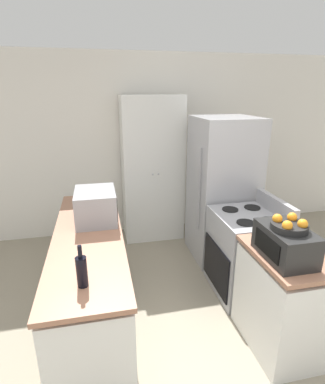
{
  "coord_description": "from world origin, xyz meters",
  "views": [
    {
      "loc": [
        -0.65,
        -1.33,
        2.08
      ],
      "look_at": [
        0.0,
        1.66,
        1.05
      ],
      "focal_mm": 28.0,
      "sensor_mm": 36.0,
      "label": 1
    }
  ],
  "objects_px": {
    "stove": "(245,253)",
    "fruit_bowl": "(289,225)",
    "wine_bottle": "(82,271)",
    "microwave": "(96,206)",
    "toaster_oven": "(285,243)",
    "refrigerator": "(222,190)",
    "pantry_cabinet": "(152,170)"
  },
  "relations": [
    {
      "from": "toaster_oven",
      "to": "fruit_bowl",
      "type": "relative_size",
      "value": 1.74
    },
    {
      "from": "pantry_cabinet",
      "to": "stove",
      "type": "height_order",
      "value": "pantry_cabinet"
    },
    {
      "from": "wine_bottle",
      "to": "refrigerator",
      "type": "bearing_deg",
      "value": 44.53
    },
    {
      "from": "pantry_cabinet",
      "to": "refrigerator",
      "type": "xyz_separation_m",
      "value": [
        0.76,
        -0.74,
        -0.12
      ]
    },
    {
      "from": "microwave",
      "to": "toaster_oven",
      "type": "bearing_deg",
      "value": -36.29
    },
    {
      "from": "refrigerator",
      "to": "toaster_oven",
      "type": "bearing_deg",
      "value": -96.51
    },
    {
      "from": "stove",
      "to": "fruit_bowl",
      "type": "relative_size",
      "value": 3.97
    },
    {
      "from": "stove",
      "to": "fruit_bowl",
      "type": "xyz_separation_m",
      "value": [
        -0.15,
        -0.83,
        0.72
      ]
    },
    {
      "from": "refrigerator",
      "to": "wine_bottle",
      "type": "relative_size",
      "value": 6.19
    },
    {
      "from": "refrigerator",
      "to": "wine_bottle",
      "type": "bearing_deg",
      "value": -135.47
    },
    {
      "from": "wine_bottle",
      "to": "fruit_bowl",
      "type": "xyz_separation_m",
      "value": [
        1.47,
        0.01,
        0.17
      ]
    },
    {
      "from": "pantry_cabinet",
      "to": "fruit_bowl",
      "type": "distance_m",
      "value": 2.43
    },
    {
      "from": "stove",
      "to": "wine_bottle",
      "type": "relative_size",
      "value": 3.59
    },
    {
      "from": "toaster_oven",
      "to": "fruit_bowl",
      "type": "xyz_separation_m",
      "value": [
        -0.0,
        -0.02,
        0.16
      ]
    },
    {
      "from": "toaster_oven",
      "to": "fruit_bowl",
      "type": "height_order",
      "value": "fruit_bowl"
    },
    {
      "from": "pantry_cabinet",
      "to": "fruit_bowl",
      "type": "bearing_deg",
      "value": -76.31
    },
    {
      "from": "toaster_oven",
      "to": "stove",
      "type": "bearing_deg",
      "value": 79.84
    },
    {
      "from": "microwave",
      "to": "toaster_oven",
      "type": "distance_m",
      "value": 1.7
    },
    {
      "from": "microwave",
      "to": "stove",
      "type": "bearing_deg",
      "value": -7.42
    },
    {
      "from": "refrigerator",
      "to": "toaster_oven",
      "type": "height_order",
      "value": "refrigerator"
    },
    {
      "from": "stove",
      "to": "toaster_oven",
      "type": "relative_size",
      "value": 2.27
    },
    {
      "from": "stove",
      "to": "toaster_oven",
      "type": "bearing_deg",
      "value": -100.16
    },
    {
      "from": "pantry_cabinet",
      "to": "toaster_oven",
      "type": "xyz_separation_m",
      "value": [
        0.57,
        -2.33,
        -0.01
      ]
    },
    {
      "from": "stove",
      "to": "pantry_cabinet",
      "type": "bearing_deg",
      "value": 115.24
    },
    {
      "from": "refrigerator",
      "to": "microwave",
      "type": "distance_m",
      "value": 1.66
    },
    {
      "from": "refrigerator",
      "to": "toaster_oven",
      "type": "xyz_separation_m",
      "value": [
        -0.18,
        -1.59,
        0.11
      ]
    },
    {
      "from": "refrigerator",
      "to": "wine_bottle",
      "type": "xyz_separation_m",
      "value": [
        -1.65,
        -1.62,
        0.1
      ]
    },
    {
      "from": "microwave",
      "to": "fruit_bowl",
      "type": "xyz_separation_m",
      "value": [
        1.37,
        -1.02,
        0.13
      ]
    },
    {
      "from": "microwave",
      "to": "fruit_bowl",
      "type": "height_order",
      "value": "fruit_bowl"
    },
    {
      "from": "refrigerator",
      "to": "toaster_oven",
      "type": "distance_m",
      "value": 1.61
    },
    {
      "from": "fruit_bowl",
      "to": "wine_bottle",
      "type": "bearing_deg",
      "value": -179.56
    },
    {
      "from": "pantry_cabinet",
      "to": "wine_bottle",
      "type": "height_order",
      "value": "pantry_cabinet"
    }
  ]
}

